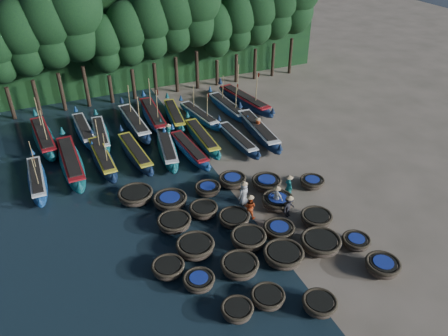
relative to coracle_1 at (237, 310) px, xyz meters
name	(u,v)px	position (x,y,z in m)	size (l,w,h in m)	color
ground	(238,199)	(4.26, 8.83, -0.38)	(120.00, 120.00, 0.00)	gray
foliage_wall	(142,39)	(4.26, 32.33, 4.62)	(40.00, 3.00, 10.00)	black
coracle_1	(237,310)	(0.00, 0.00, 0.00)	(2.02, 2.02, 0.67)	#4B3D2F
coracle_2	(268,297)	(1.81, 0.13, -0.02)	(1.89, 1.89, 0.63)	#4B3D2F
coracle_3	(319,304)	(3.96, -1.37, 0.03)	(2.07, 2.07, 0.72)	#4B3D2F
coracle_4	(382,266)	(8.69, -0.58, 0.06)	(2.36, 2.36, 0.77)	#4B3D2F
coracle_5	(199,281)	(-1.05, 2.58, 0.01)	(1.76, 1.76, 0.68)	#4B3D2F
coracle_6	(240,266)	(1.41, 2.64, 0.07)	(2.34, 2.34, 0.79)	#4B3D2F
coracle_7	(283,255)	(4.07, 2.39, 0.07)	(2.86, 2.86, 0.80)	#4B3D2F
coracle_8	(321,243)	(6.61, 2.38, 0.08)	(2.70, 2.70, 0.81)	#4B3D2F
coracle_9	(356,242)	(8.68, 1.70, -0.01)	(1.85, 1.85, 0.65)	#4B3D2F
coracle_10	(168,268)	(-2.27, 4.15, 0.03)	(1.97, 1.97, 0.71)	#4B3D2F
coracle_11	(195,247)	(-0.30, 5.08, 0.08)	(2.30, 2.30, 0.81)	#4B3D2F
coracle_12	(248,239)	(2.84, 4.42, 0.10)	(2.41, 2.41, 0.85)	#4B3D2F
coracle_13	(279,230)	(5.03, 4.53, -0.01)	(1.95, 1.95, 0.64)	#4B3D2F
coracle_14	(316,218)	(7.70, 4.45, 0.05)	(2.36, 2.36, 0.75)	#4B3D2F
coracle_15	(174,223)	(-0.72, 7.74, 0.04)	(2.19, 2.19, 0.74)	#4B3D2F
coracle_16	(204,210)	(1.44, 8.17, 0.05)	(2.06, 2.06, 0.76)	#4B3D2F
coracle_17	(234,218)	(2.94, 6.63, 0.00)	(2.15, 2.15, 0.67)	#4B3D2F
coracle_18	(278,201)	(6.34, 7.01, 0.06)	(2.35, 2.35, 0.77)	#4B3D2F
coracle_19	(312,182)	(9.81, 8.08, -0.01)	(1.78, 1.78, 0.65)	#4B3D2F
coracle_20	(136,195)	(-2.23, 11.53, 0.07)	(2.94, 2.94, 0.80)	#4B3D2F
coracle_21	(170,201)	(-0.24, 10.05, 0.05)	(2.66, 2.66, 0.75)	#4B3D2F
coracle_22	(208,189)	(2.62, 10.34, 0.00)	(2.18, 2.18, 0.67)	#4B3D2F
coracle_23	(232,181)	(4.61, 10.52, 0.06)	(2.09, 2.09, 0.77)	#4B3D2F
coracle_24	(266,183)	(6.72, 9.26, 0.06)	(2.32, 2.32, 0.77)	#4B3D2F
long_boat_0	(37,179)	(-8.26, 16.30, 0.11)	(1.32, 7.34, 3.12)	navy
long_boat_1	(71,162)	(-5.69, 17.60, 0.23)	(1.76, 9.22, 1.62)	#0F5758
long_boat_2	(102,158)	(-3.36, 17.39, 0.15)	(1.64, 7.91, 3.36)	#0E1935
long_boat_3	(135,153)	(-0.83, 17.14, 0.14)	(1.92, 7.80, 1.38)	#0E1935
long_boat_4	(167,148)	(1.70, 16.82, 0.15)	(2.64, 7.84, 1.40)	#0F5758
long_boat_5	(189,149)	(3.28, 15.92, 0.11)	(1.82, 7.37, 1.30)	navy
long_boat_6	(202,138)	(4.93, 17.29, 0.14)	(1.49, 7.86, 1.38)	#0F5758
long_boat_7	(237,139)	(7.54, 15.86, 0.11)	(1.63, 7.32, 1.29)	#0E1935
long_boat_8	(258,130)	(9.83, 16.50, 0.21)	(2.11, 8.86, 1.56)	#0E1935
long_boat_9	(44,137)	(-7.26, 22.62, 0.21)	(2.18, 8.76, 3.73)	#0F5758
long_boat_10	(84,130)	(-3.95, 22.75, 0.13)	(1.62, 7.62, 1.34)	navy
long_boat_11	(101,134)	(-2.76, 21.38, 0.13)	(1.85, 7.58, 1.34)	#0F5758
long_boat_12	(134,123)	(0.38, 22.24, 0.20)	(1.86, 8.70, 3.70)	#0E1935
long_boat_13	(153,116)	(2.33, 22.93, 0.21)	(2.00, 8.80, 3.74)	navy
long_boat_14	(174,115)	(4.21, 22.43, 0.13)	(2.25, 7.54, 1.34)	#0F5758
long_boat_15	(199,115)	(6.28, 21.46, 0.11)	(2.45, 7.24, 3.12)	navy
long_boat_16	(228,107)	(9.41, 21.97, 0.15)	(1.94, 7.87, 3.35)	navy
long_boat_17	(245,100)	(11.53, 22.59, 0.23)	(3.12, 9.04, 3.89)	#0E1935
fisherman_0	(244,193)	(4.41, 8.23, 0.53)	(0.98, 0.81, 1.92)	silver
fisherman_1	(289,186)	(7.49, 7.58, 0.60)	(0.55, 0.72, 1.98)	#186761
fisherman_2	(250,206)	(4.13, 6.79, 0.50)	(1.02, 1.02, 1.87)	#BD4219
fisherman_3	(289,206)	(6.49, 5.83, 0.43)	(1.12, 0.87, 1.73)	black
fisherman_4	(277,197)	(6.19, 6.94, 0.51)	(0.79, 1.05, 1.85)	silver
fisherman_5	(169,133)	(2.48, 18.74, 0.44)	(0.94, 1.52, 1.77)	#186761
fisherman_6	(258,126)	(9.91, 16.70, 0.47)	(0.90, 0.89, 1.77)	#BD4219
tree_2	(22,38)	(-7.14, 28.83, 6.94)	(4.51, 4.51, 10.63)	black
tree_3	(48,27)	(-4.84, 28.83, 7.61)	(4.92, 4.92, 11.60)	black
tree_4	(74,16)	(-2.54, 28.83, 8.29)	(5.34, 5.34, 12.58)	black
tree_5	(104,44)	(-0.24, 28.83, 5.59)	(3.68, 3.68, 8.68)	black
tree_6	(127,34)	(2.06, 28.83, 6.26)	(4.09, 4.09, 9.65)	black
tree_7	(150,24)	(4.36, 28.83, 6.94)	(4.51, 4.51, 10.63)	black
tree_8	(173,14)	(6.66, 28.83, 7.61)	(4.92, 4.92, 11.60)	black
tree_9	(195,5)	(8.96, 28.83, 8.29)	(5.34, 5.34, 12.58)	black
tree_10	(217,30)	(11.26, 28.83, 5.59)	(3.68, 3.68, 8.68)	black
tree_11	(237,21)	(13.56, 28.83, 6.26)	(4.09, 4.09, 9.65)	black
tree_12	(257,12)	(15.86, 28.83, 6.94)	(4.51, 4.51, 10.63)	black
tree_13	(276,4)	(18.16, 28.83, 7.61)	(4.92, 4.92, 11.60)	black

